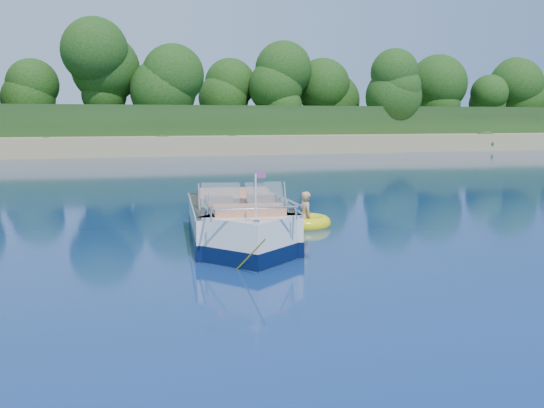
# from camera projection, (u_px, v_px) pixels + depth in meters

# --- Properties ---
(ground) EXTENTS (160.00, 160.00, 0.00)m
(ground) POSITION_uv_depth(u_px,v_px,m) (295.00, 249.00, 13.58)
(ground) COLOR #091A42
(ground) RESTS_ON ground
(shoreline) EXTENTS (170.00, 59.00, 6.00)m
(shoreline) POSITION_uv_depth(u_px,v_px,m) (123.00, 134.00, 73.80)
(shoreline) COLOR tan
(shoreline) RESTS_ON ground
(treeline) EXTENTS (150.00, 7.12, 8.19)m
(treeline) POSITION_uv_depth(u_px,v_px,m) (137.00, 87.00, 51.63)
(treeline) COLOR #331E11
(treeline) RESTS_ON ground
(motorboat) EXTENTS (2.78, 6.31, 2.10)m
(motorboat) POSITION_uv_depth(u_px,v_px,m) (241.00, 227.00, 14.03)
(motorboat) COLOR white
(motorboat) RESTS_ON ground
(tow_tube) EXTENTS (1.62, 1.62, 0.38)m
(tow_tube) POSITION_uv_depth(u_px,v_px,m) (304.00, 222.00, 16.45)
(tow_tube) COLOR #F7EF10
(tow_tube) RESTS_ON ground
(boy) EXTENTS (0.44, 0.78, 1.46)m
(boy) POSITION_uv_depth(u_px,v_px,m) (305.00, 226.00, 16.41)
(boy) COLOR tan
(boy) RESTS_ON ground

